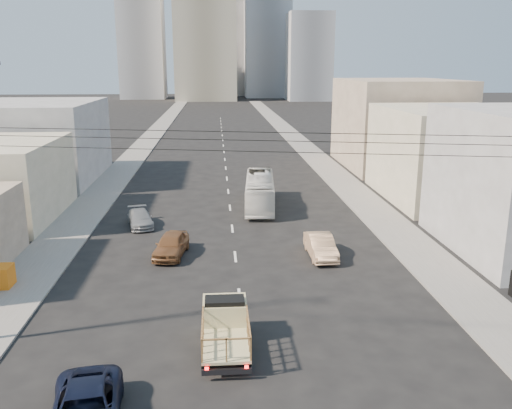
{
  "coord_description": "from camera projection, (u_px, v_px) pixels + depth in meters",
  "views": [
    {
      "loc": [
        -1.07,
        -17.95,
        11.65
      ],
      "look_at": [
        1.26,
        13.42,
        3.5
      ],
      "focal_mm": 38.0,
      "sensor_mm": 36.0,
      "label": 1
    }
  ],
  "objects": [
    {
      "name": "midrise_east",
      "position": [
        309.0,
        57.0,
        178.26
      ],
      "size": [
        14.0,
        14.0,
        28.0
      ],
      "primitive_type": "cube",
      "color": "gray",
      "rests_on": "ground"
    },
    {
      "name": "lane_dashes",
      "position": [
        224.0,
        155.0,
        71.49
      ],
      "size": [
        0.15,
        104.0,
        0.01
      ],
      "color": "silver",
      "rests_on": "ground"
    },
    {
      "name": "bldg_left_far",
      "position": [
        36.0,
        141.0,
        55.58
      ],
      "size": [
        12.0,
        16.0,
        8.0
      ],
      "primitive_type": "cube",
      "color": "gray",
      "rests_on": "ground"
    },
    {
      "name": "midrise_back",
      "position": [
        232.0,
        37.0,
        208.32
      ],
      "size": [
        18.0,
        18.0,
        44.0
      ],
      "primitive_type": "cube",
      "color": "gray",
      "rests_on": "ground"
    },
    {
      "name": "ground",
      "position": [
        249.0,
        384.0,
        20.33
      ],
      "size": [
        420.0,
        420.0,
        0.0
      ],
      "primitive_type": "plane",
      "color": "black",
      "rests_on": "ground"
    },
    {
      "name": "city_bus",
      "position": [
        260.0,
        191.0,
        45.4
      ],
      "size": [
        3.04,
        9.87,
        2.71
      ],
      "primitive_type": "imported",
      "rotation": [
        0.0,
        0.0,
        -0.08
      ],
      "color": "silver",
      "rests_on": "ground"
    },
    {
      "name": "sedan_brown",
      "position": [
        171.0,
        245.0,
        33.84
      ],
      "size": [
        2.34,
        4.46,
        1.45
      ],
      "primitive_type": "imported",
      "rotation": [
        0.0,
        0.0,
        -0.15
      ],
      "color": "brown",
      "rests_on": "ground"
    },
    {
      "name": "overhead_wires",
      "position": [
        246.0,
        141.0,
        19.53
      ],
      "size": [
        23.01,
        5.02,
        0.72
      ],
      "color": "black",
      "rests_on": "ground"
    },
    {
      "name": "bldg_right_mid",
      "position": [
        450.0,
        154.0,
        47.75
      ],
      "size": [
        11.0,
        14.0,
        8.0
      ],
      "primitive_type": "cube",
      "color": "#B3AD90",
      "rests_on": "ground"
    },
    {
      "name": "sidewalk_right",
      "position": [
        294.0,
        137.0,
        88.73
      ],
      "size": [
        3.5,
        180.0,
        0.12
      ],
      "primitive_type": "cube",
      "color": "slate",
      "rests_on": "ground"
    },
    {
      "name": "flatbed_pickup",
      "position": [
        225.0,
        325.0,
        22.64
      ],
      "size": [
        1.95,
        4.41,
        1.9
      ],
      "color": "#CABF87",
      "rests_on": "ground"
    },
    {
      "name": "high_rise_tower",
      "position": [
        205.0,
        7.0,
        176.64
      ],
      "size": [
        20.0,
        20.0,
        60.0
      ],
      "primitive_type": "cube",
      "color": "gray",
      "rests_on": "ground"
    },
    {
      "name": "midrise_ne",
      "position": [
        267.0,
        41.0,
        195.2
      ],
      "size": [
        16.0,
        16.0,
        40.0
      ],
      "primitive_type": "cube",
      "color": "gray",
      "rests_on": "ground"
    },
    {
      "name": "midrise_nw",
      "position": [
        142.0,
        49.0,
        187.98
      ],
      "size": [
        15.0,
        15.0,
        34.0
      ],
      "primitive_type": "cube",
      "color": "gray",
      "rests_on": "ground"
    },
    {
      "name": "bldg_right_far",
      "position": [
        397.0,
        123.0,
        62.98
      ],
      "size": [
        12.0,
        16.0,
        10.0
      ],
      "primitive_type": "cube",
      "color": "gray",
      "rests_on": "ground"
    },
    {
      "name": "sedan_tan",
      "position": [
        321.0,
        246.0,
        33.68
      ],
      "size": [
        1.56,
        4.26,
        1.4
      ],
      "primitive_type": "imported",
      "rotation": [
        0.0,
        0.0,
        0.02
      ],
      "color": "tan",
      "rests_on": "ground"
    },
    {
      "name": "sidewalk_left",
      "position": [
        149.0,
        139.0,
        87.05
      ],
      "size": [
        3.5,
        180.0,
        0.12
      ],
      "primitive_type": "cube",
      "color": "slate",
      "rests_on": "ground"
    },
    {
      "name": "sedan_grey",
      "position": [
        140.0,
        218.0,
        40.12
      ],
      "size": [
        2.56,
        4.31,
        1.17
      ],
      "primitive_type": "imported",
      "rotation": [
        0.0,
        0.0,
        0.24
      ],
      "color": "gray",
      "rests_on": "ground"
    }
  ]
}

